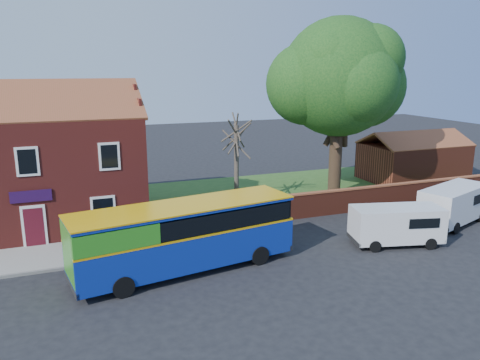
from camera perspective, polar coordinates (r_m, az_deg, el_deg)
name	(u,v)px	position (r m, az deg, el deg)	size (l,w,h in m)	color
ground	(205,287)	(20.71, -4.30, -12.85)	(120.00, 120.00, 0.00)	black
pavement	(35,259)	(25.38, -23.72, -8.76)	(18.00, 3.50, 0.12)	gray
kerb	(33,273)	(23.75, -23.91, -10.28)	(18.00, 0.15, 0.14)	slate
grass_strip	(318,189)	(36.92, 9.47, -1.03)	(26.00, 12.00, 0.04)	#426B28
shop_building	(33,169)	(29.97, -23.89, 1.25)	(12.30, 8.13, 10.50)	maroon
boundary_wall	(364,198)	(31.86, 14.90, -2.18)	(22.00, 0.38, 1.60)	maroon
outbuilding	(413,161)	(41.75, 20.34, 2.23)	(8.20, 5.06, 4.17)	maroon
bus	(178,235)	(21.60, -7.55, -6.63)	(10.64, 4.27, 3.15)	#0D2B99
van_near	(397,224)	(26.16, 18.58, -5.09)	(5.02, 2.94, 2.07)	silver
van_far	(454,203)	(30.90, 24.64, -2.59)	(5.55, 3.70, 2.26)	silver
large_tree	(339,81)	(34.15, 11.92, 11.72)	(10.36, 8.20, 12.64)	black
bare_tree	(236,161)	(31.41, -0.43, 2.32)	(2.25, 2.68, 6.01)	#4C4238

